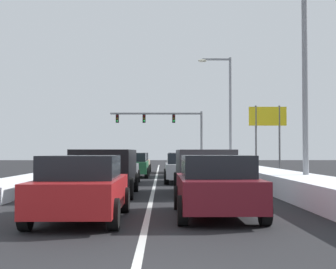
# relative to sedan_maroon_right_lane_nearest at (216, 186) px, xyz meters

# --- Properties ---
(ground_plane) EXTENTS (135.91, 135.91, 0.00)m
(ground_plane) POSITION_rel_sedan_maroon_right_lane_nearest_xyz_m (-1.69, 14.44, -0.76)
(ground_plane) COLOR black
(lane_stripe_between_right_lane_and_center_lane) EXTENTS (0.14, 57.50, 0.01)m
(lane_stripe_between_right_lane_and_center_lane) POSITION_rel_sedan_maroon_right_lane_nearest_xyz_m (-1.69, 19.66, -0.76)
(lane_stripe_between_right_lane_and_center_lane) COLOR silver
(lane_stripe_between_right_lane_and_center_lane) RESTS_ON ground
(snow_bank_right_shoulder) EXTENTS (2.00, 57.50, 0.73)m
(snow_bank_right_shoulder) POSITION_rel_sedan_maroon_right_lane_nearest_xyz_m (3.61, 19.66, -0.40)
(snow_bank_right_shoulder) COLOR white
(snow_bank_right_shoulder) RESTS_ON ground
(snow_bank_left_shoulder) EXTENTS (1.72, 57.50, 0.52)m
(snow_bank_left_shoulder) POSITION_rel_sedan_maroon_right_lane_nearest_xyz_m (-6.99, 19.66, -0.50)
(snow_bank_left_shoulder) COLOR white
(snow_bank_left_shoulder) RESTS_ON ground
(sedan_maroon_right_lane_nearest) EXTENTS (2.00, 4.50, 1.51)m
(sedan_maroon_right_lane_nearest) POSITION_rel_sedan_maroon_right_lane_nearest_xyz_m (0.00, 0.00, 0.00)
(sedan_maroon_right_lane_nearest) COLOR maroon
(sedan_maroon_right_lane_nearest) RESTS_ON ground
(suv_charcoal_right_lane_second) EXTENTS (2.16, 4.90, 1.67)m
(suv_charcoal_right_lane_second) POSITION_rel_sedan_maroon_right_lane_nearest_xyz_m (0.24, 6.91, 0.25)
(suv_charcoal_right_lane_second) COLOR #38383D
(suv_charcoal_right_lane_second) RESTS_ON ground
(sedan_silver_right_lane_third) EXTENTS (2.00, 4.50, 1.51)m
(sedan_silver_right_lane_third) POSITION_rel_sedan_maroon_right_lane_nearest_xyz_m (-0.23, 13.71, 0.00)
(sedan_silver_right_lane_third) COLOR #B7BABF
(sedan_silver_right_lane_third) RESTS_ON ground
(sedan_navy_right_lane_fourth) EXTENTS (2.00, 4.50, 1.51)m
(sedan_navy_right_lane_fourth) POSITION_rel_sedan_maroon_right_lane_nearest_xyz_m (0.11, 19.83, 0.00)
(sedan_navy_right_lane_fourth) COLOR navy
(sedan_navy_right_lane_fourth) RESTS_ON ground
(sedan_white_right_lane_fifth) EXTENTS (2.00, 4.50, 1.51)m
(sedan_white_right_lane_fifth) POSITION_rel_sedan_maroon_right_lane_nearest_xyz_m (-0.03, 25.84, 0.00)
(sedan_white_right_lane_fifth) COLOR silver
(sedan_white_right_lane_fifth) RESTS_ON ground
(sedan_red_center_lane_nearest) EXTENTS (2.00, 4.50, 1.51)m
(sedan_red_center_lane_nearest) POSITION_rel_sedan_maroon_right_lane_nearest_xyz_m (-3.20, -0.66, 0.00)
(sedan_red_center_lane_nearest) COLOR maroon
(sedan_red_center_lane_nearest) RESTS_ON ground
(suv_black_center_lane_second) EXTENTS (2.16, 4.90, 1.67)m
(suv_black_center_lane_second) POSITION_rel_sedan_maroon_right_lane_nearest_xyz_m (-3.37, 6.13, 0.25)
(suv_black_center_lane_second) COLOR black
(suv_black_center_lane_second) RESTS_ON ground
(sedan_gray_center_lane_third) EXTENTS (2.00, 4.50, 1.51)m
(sedan_gray_center_lane_third) POSITION_rel_sedan_maroon_right_lane_nearest_xyz_m (-3.49, 12.45, 0.00)
(sedan_gray_center_lane_third) COLOR slate
(sedan_gray_center_lane_third) RESTS_ON ground
(sedan_green_center_lane_fourth) EXTENTS (2.00, 4.50, 1.51)m
(sedan_green_center_lane_fourth) POSITION_rel_sedan_maroon_right_lane_nearest_xyz_m (-3.14, 19.17, 0.00)
(sedan_green_center_lane_fourth) COLOR #1E5633
(sedan_green_center_lane_fourth) RESTS_ON ground
(sedan_tan_center_lane_fifth) EXTENTS (2.00, 4.50, 1.51)m
(sedan_tan_center_lane_fifth) POSITION_rel_sedan_maroon_right_lane_nearest_xyz_m (-3.19, 25.50, 0.00)
(sedan_tan_center_lane_fifth) COLOR #937F60
(sedan_tan_center_lane_fifth) RESTS_ON ground
(traffic_light_gantry) EXTENTS (10.60, 0.47, 6.20)m
(traffic_light_gantry) POSITION_rel_sedan_maroon_right_lane_nearest_xyz_m (-0.51, 45.78, 3.96)
(traffic_light_gantry) COLOR slate
(traffic_light_gantry) RESTS_ON ground
(street_lamp_right_near) EXTENTS (2.66, 0.36, 8.50)m
(street_lamp_right_near) POSITION_rel_sedan_maroon_right_lane_nearest_xyz_m (3.73, 6.60, 4.30)
(street_lamp_right_near) COLOR gray
(street_lamp_right_near) RESTS_ON ground
(street_lamp_right_mid) EXTENTS (2.66, 0.36, 9.04)m
(street_lamp_right_mid) POSITION_rel_sedan_maroon_right_lane_nearest_xyz_m (3.73, 27.50, 4.58)
(street_lamp_right_mid) COLOR gray
(street_lamp_right_mid) RESTS_ON ground
(roadside_sign_right) EXTENTS (3.20, 0.16, 5.50)m
(roadside_sign_right) POSITION_rel_sedan_maroon_right_lane_nearest_xyz_m (7.64, 30.55, 3.25)
(roadside_sign_right) COLOR #59595B
(roadside_sign_right) RESTS_ON ground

